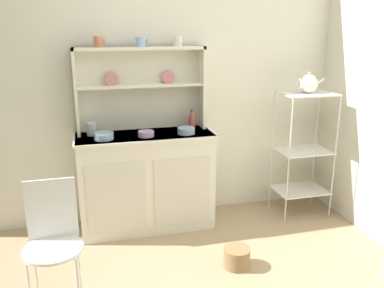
# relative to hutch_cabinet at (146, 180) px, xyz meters

# --- Properties ---
(wall_back) EXTENTS (3.84, 0.05, 2.50)m
(wall_back) POSITION_rel_hutch_cabinet_xyz_m (0.22, 0.26, 0.81)
(wall_back) COLOR silver
(wall_back) RESTS_ON ground
(hutch_cabinet) EXTENTS (1.18, 0.45, 0.86)m
(hutch_cabinet) POSITION_rel_hutch_cabinet_xyz_m (0.00, 0.00, 0.00)
(hutch_cabinet) COLOR silver
(hutch_cabinet) RESTS_ON ground
(hutch_shelf_unit) EXTENTS (1.10, 0.18, 0.72)m
(hutch_shelf_unit) POSITION_rel_hutch_cabinet_xyz_m (0.00, 0.17, 0.84)
(hutch_shelf_unit) COLOR silver
(hutch_shelf_unit) RESTS_ON hutch_cabinet
(bakers_rack) EXTENTS (0.48, 0.36, 1.17)m
(bakers_rack) POSITION_rel_hutch_cabinet_xyz_m (1.46, -0.10, 0.25)
(bakers_rack) COLOR silver
(bakers_rack) RESTS_ON ground
(wire_chair) EXTENTS (0.36, 0.36, 0.85)m
(wire_chair) POSITION_rel_hutch_cabinet_xyz_m (-0.72, -0.95, 0.08)
(wire_chair) COLOR white
(wire_chair) RESTS_ON ground
(floor_basket) EXTENTS (0.20, 0.20, 0.15)m
(floor_basket) POSITION_rel_hutch_cabinet_xyz_m (0.55, -0.81, -0.37)
(floor_basket) COLOR #93754C
(floor_basket) RESTS_ON ground
(cup_terracotta_0) EXTENTS (0.09, 0.07, 0.09)m
(cup_terracotta_0) POSITION_rel_hutch_cabinet_xyz_m (-0.33, 0.12, 1.18)
(cup_terracotta_0) COLOR #C67556
(cup_terracotta_0) RESTS_ON hutch_shelf_unit
(cup_sky_1) EXTENTS (0.10, 0.08, 0.08)m
(cup_sky_1) POSITION_rel_hutch_cabinet_xyz_m (0.01, 0.12, 1.18)
(cup_sky_1) COLOR #8EB2D1
(cup_sky_1) RESTS_ON hutch_shelf_unit
(cup_cream_2) EXTENTS (0.09, 0.08, 0.09)m
(cup_cream_2) POSITION_rel_hutch_cabinet_xyz_m (0.33, 0.12, 1.18)
(cup_cream_2) COLOR silver
(cup_cream_2) RESTS_ON hutch_shelf_unit
(bowl_mixing_large) EXTENTS (0.16, 0.16, 0.05)m
(bowl_mixing_large) POSITION_rel_hutch_cabinet_xyz_m (-0.34, -0.07, 0.44)
(bowl_mixing_large) COLOR #8EB2D1
(bowl_mixing_large) RESTS_ON hutch_cabinet
(bowl_floral_medium) EXTENTS (0.13, 0.13, 0.05)m
(bowl_floral_medium) POSITION_rel_hutch_cabinet_xyz_m (0.00, -0.07, 0.44)
(bowl_floral_medium) COLOR #B79ECC
(bowl_floral_medium) RESTS_ON hutch_cabinet
(bowl_cream_small) EXTENTS (0.15, 0.15, 0.05)m
(bowl_cream_small) POSITION_rel_hutch_cabinet_xyz_m (0.34, -0.07, 0.44)
(bowl_cream_small) COLOR #8EB2D1
(bowl_cream_small) RESTS_ON hutch_cabinet
(jam_bottle) EXTENTS (0.06, 0.06, 0.17)m
(jam_bottle) POSITION_rel_hutch_cabinet_xyz_m (0.44, 0.09, 0.49)
(jam_bottle) COLOR #B74C47
(jam_bottle) RESTS_ON hutch_cabinet
(utensil_jar) EXTENTS (0.08, 0.08, 0.23)m
(utensil_jar) POSITION_rel_hutch_cabinet_xyz_m (-0.44, 0.08, 0.48)
(utensil_jar) COLOR #B2B7C6
(utensil_jar) RESTS_ON hutch_cabinet
(porcelain_teapot) EXTENTS (0.26, 0.17, 0.19)m
(porcelain_teapot) POSITION_rel_hutch_cabinet_xyz_m (1.46, -0.10, 0.81)
(porcelain_teapot) COLOR white
(porcelain_teapot) RESTS_ON bakers_rack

